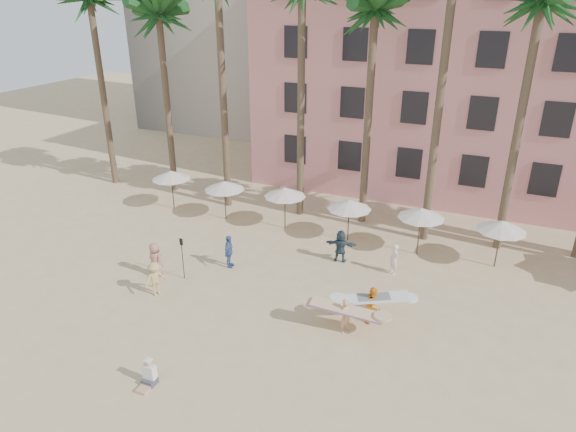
# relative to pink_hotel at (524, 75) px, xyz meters

# --- Properties ---
(ground) EXTENTS (120.00, 120.00, 0.00)m
(ground) POSITION_rel_pink_hotel_xyz_m (-7.00, -26.00, -8.00)
(ground) COLOR #D1B789
(ground) RESTS_ON ground
(pink_hotel) EXTENTS (35.00, 14.00, 16.00)m
(pink_hotel) POSITION_rel_pink_hotel_xyz_m (0.00, 0.00, 0.00)
(pink_hotel) COLOR pink
(pink_hotel) RESTS_ON ground
(umbrella_row) EXTENTS (22.50, 2.70, 2.73)m
(umbrella_row) POSITION_rel_pink_hotel_xyz_m (-10.00, -13.50, -5.67)
(umbrella_row) COLOR #332B23
(umbrella_row) RESTS_ON ground
(carrier_yellow) EXTENTS (3.10, 1.01, 1.55)m
(carrier_yellow) POSITION_rel_pink_hotel_xyz_m (-5.51, -21.87, -7.09)
(carrier_yellow) COLOR tan
(carrier_yellow) RESTS_ON ground
(carrier_white) EXTENTS (3.11, 1.90, 1.65)m
(carrier_white) POSITION_rel_pink_hotel_xyz_m (-4.66, -20.65, -7.10)
(carrier_white) COLOR orange
(carrier_white) RESTS_ON ground
(beachgoers) EXTENTS (11.81, 7.66, 1.79)m
(beachgoers) POSITION_rel_pink_hotel_xyz_m (-11.56, -19.19, -7.12)
(beachgoers) COLOR #44619F
(beachgoers) RESTS_ON ground
(paddle) EXTENTS (0.18, 0.04, 2.23)m
(paddle) POSITION_rel_pink_hotel_xyz_m (-14.27, -20.87, -6.59)
(paddle) COLOR black
(paddle) RESTS_ON ground
(seated_man) EXTENTS (0.47, 0.82, 1.07)m
(seated_man) POSITION_rel_pink_hotel_xyz_m (-11.15, -27.80, -7.63)
(seated_man) COLOR #3F3F4C
(seated_man) RESTS_ON ground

